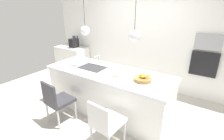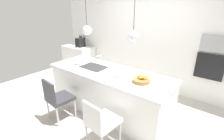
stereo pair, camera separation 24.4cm
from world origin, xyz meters
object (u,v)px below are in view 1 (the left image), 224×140
Objects in this scene: chair_near at (57,100)px; chair_middle at (105,122)px; fruit_bowl at (143,79)px; microwave at (209,42)px; coffee_machine at (74,43)px; oven at (204,64)px.

chair_near is 1.03× the size of chair_middle.
fruit_bowl is 1.85m from microwave.
chair_near is at bearing -130.92° from microwave.
coffee_machine is 2.78m from chair_near.
microwave reaches higher than fruit_bowl.
microwave is at bearing 0.00° from oven.
chair_near reaches higher than chair_middle.
microwave is 0.62× the size of chair_near.
fruit_bowl is at bearing -116.06° from microwave.
fruit_bowl is 1.63m from chair_near.
chair_near is at bearing -148.08° from fruit_bowl.
chair_middle is at bearing -104.88° from fruit_bowl.
coffee_machine is 3.57m from chair_middle.
chair_middle is (-1.01, -2.44, -0.41)m from oven.
coffee_machine is at bearing 156.47° from fruit_bowl.
fruit_bowl is at bearing 75.12° from chair_middle.
chair_middle is at bearing -112.47° from oven.
microwave reaches higher than coffee_machine.
fruit_bowl is 0.35× the size of chair_near.
microwave reaches higher than oven.
oven is at bearing 4.45° from coffee_machine.
oven is (0.79, 1.61, -0.05)m from fruit_bowl.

